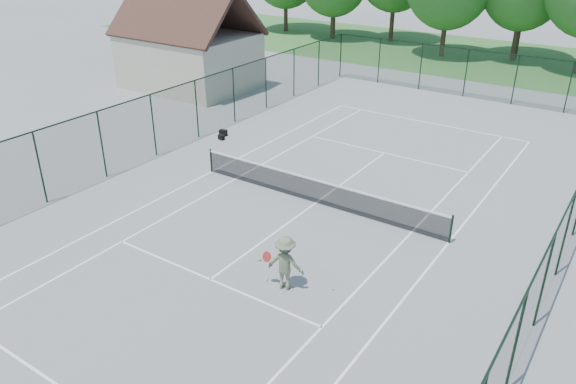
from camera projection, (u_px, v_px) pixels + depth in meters
name	position (u px, v px, depth m)	size (l,w,h in m)	color
ground	(316.00, 203.00, 22.50)	(140.00, 140.00, 0.00)	gray
grass_far	(512.00, 61.00, 44.82)	(80.00, 16.00, 0.01)	#386E30
court_lines	(316.00, 203.00, 22.50)	(11.05, 23.85, 0.01)	white
tennis_net	(316.00, 190.00, 22.25)	(11.08, 0.08, 1.10)	black
fence_enclosure	(317.00, 167.00, 21.81)	(18.05, 36.05, 3.02)	#19331D
utility_building	(188.00, 40.00, 36.61)	(8.60, 6.27, 6.63)	beige
sports_bag_a	(223.00, 133.00, 29.38)	(0.39, 0.24, 0.32)	black
sports_bag_b	(221.00, 137.00, 28.85)	(0.34, 0.20, 0.26)	black
tennis_player	(285.00, 263.00, 16.98)	(2.12, 0.91, 1.78)	#61694B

